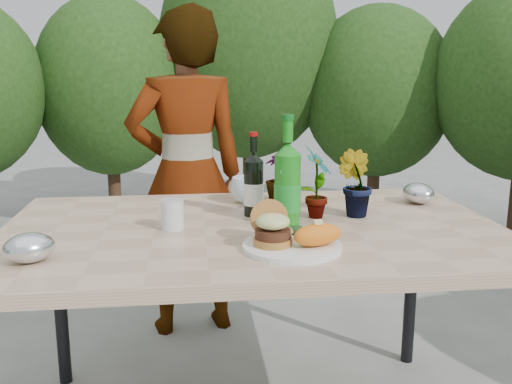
{
  "coord_description": "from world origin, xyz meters",
  "views": [
    {
      "loc": [
        -0.2,
        -1.76,
        1.25
      ],
      "look_at": [
        0.0,
        -0.08,
        0.88
      ],
      "focal_mm": 40.0,
      "sensor_mm": 36.0,
      "label": 1
    }
  ],
  "objects": [
    {
      "name": "dinner_plate",
      "position": [
        0.08,
        -0.25,
        0.76
      ],
      "size": [
        0.28,
        0.28,
        0.01
      ],
      "primitive_type": "cylinder",
      "color": "white",
      "rests_on": "patio_table"
    },
    {
      "name": "foil_packet_right",
      "position": [
        0.65,
        0.24,
        0.79
      ],
      "size": [
        0.14,
        0.15,
        0.08
      ],
      "primitive_type": "ellipsoid",
      "rotation": [
        0.0,
        0.0,
        1.81
      ],
      "color": "silver",
      "rests_on": "patio_table"
    },
    {
      "name": "patio_table",
      "position": [
        0.0,
        0.0,
        0.69
      ],
      "size": [
        1.6,
        1.0,
        0.75
      ],
      "color": "tan",
      "rests_on": "ground"
    },
    {
      "name": "wine_bottle",
      "position": [
        0.02,
        0.14,
        0.86
      ],
      "size": [
        0.07,
        0.07,
        0.29
      ],
      "rotation": [
        0.0,
        0.0,
        0.07
      ],
      "color": "black",
      "rests_on": "patio_table"
    },
    {
      "name": "burger_stack",
      "position": [
        0.03,
        -0.23,
        0.81
      ],
      "size": [
        0.11,
        0.16,
        0.11
      ],
      "color": "#B7722D",
      "rests_on": "dinner_plate"
    },
    {
      "name": "foil_packet_left",
      "position": [
        -0.62,
        -0.27,
        0.79
      ],
      "size": [
        0.17,
        0.15,
        0.08
      ],
      "primitive_type": "ellipsoid",
      "rotation": [
        0.0,
        0.0,
        0.43
      ],
      "color": "silver",
      "rests_on": "patio_table"
    },
    {
      "name": "person",
      "position": [
        -0.21,
        0.87,
        0.76
      ],
      "size": [
        0.61,
        0.46,
        1.52
      ],
      "primitive_type": "imported",
      "rotation": [
        0.0,
        0.0,
        3.34
      ],
      "color": "#9E664F",
      "rests_on": "ground"
    },
    {
      "name": "seedling_mid",
      "position": [
        0.36,
        0.09,
        0.86
      ],
      "size": [
        0.15,
        0.16,
        0.23
      ],
      "primitive_type": "imported",
      "rotation": [
        0.0,
        0.0,
        2.21
      ],
      "color": "#1E501B",
      "rests_on": "patio_table"
    },
    {
      "name": "blue_bowl",
      "position": [
        0.01,
        0.32,
        0.8
      ],
      "size": [
        0.17,
        0.17,
        0.1
      ],
      "primitive_type": "imported",
      "rotation": [
        0.0,
        0.0,
        -0.43
      ],
      "color": "silver",
      "rests_on": "patio_table"
    },
    {
      "name": "grilled_veg",
      "position": [
        0.1,
        -0.16,
        0.78
      ],
      "size": [
        0.08,
        0.05,
        0.03
      ],
      "color": "olive",
      "rests_on": "dinner_plate"
    },
    {
      "name": "seedling_left",
      "position": [
        0.22,
        0.08,
        0.87
      ],
      "size": [
        0.14,
        0.16,
        0.25
      ],
      "primitive_type": "imported",
      "rotation": [
        0.0,
        0.0,
        1.11
      ],
      "color": "#20511B",
      "rests_on": "patio_table"
    },
    {
      "name": "seedling_right",
      "position": [
        0.14,
        0.32,
        0.85
      ],
      "size": [
        0.15,
        0.15,
        0.2
      ],
      "primitive_type": "imported",
      "rotation": [
        0.0,
        0.0,
        3.66
      ],
      "color": "#235E20",
      "rests_on": "patio_table"
    },
    {
      "name": "plastic_cup",
      "position": [
        -0.26,
        -0.0,
        0.8
      ],
      "size": [
        0.07,
        0.07,
        0.09
      ],
      "primitive_type": "cylinder",
      "color": "silver",
      "rests_on": "patio_table"
    },
    {
      "name": "shrub_hedge",
      "position": [
        0.3,
        1.69,
        1.14
      ],
      "size": [
        6.79,
        5.2,
        2.35
      ],
      "color": "#382316",
      "rests_on": "ground"
    },
    {
      "name": "sparkling_water",
      "position": [
        0.11,
        0.0,
        0.88
      ],
      "size": [
        0.09,
        0.09,
        0.36
      ],
      "rotation": [
        0.0,
        0.0,
        -0.23
      ],
      "color": "#187D16",
      "rests_on": "patio_table"
    },
    {
      "name": "sweet_potato",
      "position": [
        0.15,
        -0.27,
        0.8
      ],
      "size": [
        0.17,
        0.12,
        0.06
      ],
      "primitive_type": "ellipsoid",
      "rotation": [
        0.0,
        0.0,
        0.35
      ],
      "color": "orange",
      "rests_on": "dinner_plate"
    }
  ]
}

